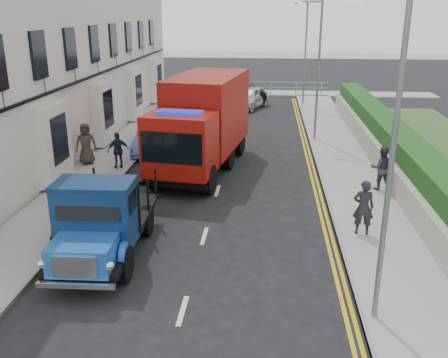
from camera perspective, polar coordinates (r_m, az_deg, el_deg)
ground at (r=13.57m, az=-3.33°, el=-10.13°), size 120.00×120.00×0.00m
pavement_west at (r=22.83m, az=-13.07°, el=1.82°), size 2.40×38.00×0.12m
pavement_east at (r=22.01m, az=13.93°, el=1.10°), size 2.60×38.00×0.12m
promenade at (r=41.29m, az=2.51°, el=9.80°), size 30.00×2.50×0.12m
sea_plane at (r=72.05m, az=3.70°, el=13.63°), size 120.00×120.00×0.00m
garden_east at (r=22.16m, az=18.99°, el=3.01°), size 1.45×28.00×1.75m
seafront_railing at (r=40.42m, az=2.46°, el=10.36°), size 13.00×0.08×1.11m
lamp_near at (r=10.34m, az=18.11°, el=3.50°), size 1.23×0.18×7.00m
lamp_mid at (r=25.96m, az=10.51°, el=12.90°), size 1.23×0.18×7.00m
lamp_far at (r=35.90m, az=9.11°, el=14.56°), size 1.23×0.18×7.00m
bedford_lorry at (r=13.69m, az=-14.11°, el=-5.32°), size 2.16×5.10×2.38m
red_lorry at (r=21.16m, az=-2.46°, el=6.61°), size 3.62×7.75×3.90m
parked_car_front at (r=16.22m, az=-14.86°, el=-3.08°), size 1.85×4.09×1.36m
parked_car_mid at (r=24.32m, az=-7.99°, el=4.65°), size 1.47×4.04×1.33m
parked_car_rear at (r=29.30m, az=-4.21°, el=7.23°), size 2.51×4.85×1.35m
seafront_car_left at (r=37.51m, az=1.48°, el=10.03°), size 4.75×6.29×1.59m
seafront_car_right at (r=35.09m, az=2.87°, el=9.28°), size 3.08×4.58×1.45m
pedestrian_east_near at (r=15.44m, az=15.65°, el=-3.14°), size 0.65×0.46×1.70m
pedestrian_east_far at (r=19.46m, az=17.54°, el=1.20°), size 0.83×0.66×1.66m
pedestrian_west_near at (r=21.56m, az=-12.00°, el=3.22°), size 0.98×0.79×1.56m
pedestrian_west_far at (r=22.47m, az=-15.51°, el=3.91°), size 1.04×0.87×1.81m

